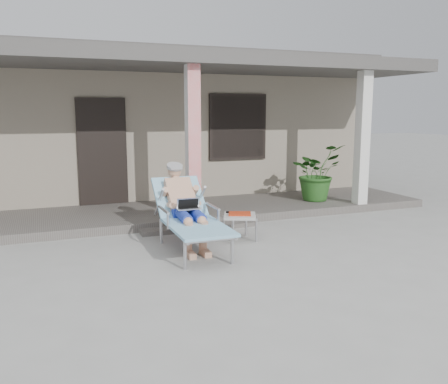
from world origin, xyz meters
name	(u,v)px	position (x,y,z in m)	size (l,w,h in m)	color
ground	(242,261)	(0.00, 0.00, 0.00)	(60.00, 60.00, 0.00)	#9E9E99
house	(141,124)	(0.00, 6.50, 1.67)	(10.40, 5.40, 3.30)	gray
porch_deck	(180,212)	(0.00, 3.00, 0.07)	(10.00, 2.00, 0.15)	#605B56
porch_overhang	(179,67)	(0.00, 2.95, 2.79)	(10.00, 2.30, 2.85)	silver
porch_step	(199,227)	(0.00, 1.85, 0.04)	(2.00, 0.30, 0.07)	#605B56
lounger	(187,195)	(-0.48, 0.91, 0.79)	(0.76, 1.99, 1.29)	#B7B7BC
side_table	(240,217)	(0.38, 0.99, 0.37)	(0.64, 0.64, 0.44)	#B5B5AF
potted_palm	(316,172)	(2.89, 2.82, 0.73)	(1.05, 0.91, 1.16)	#26591E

